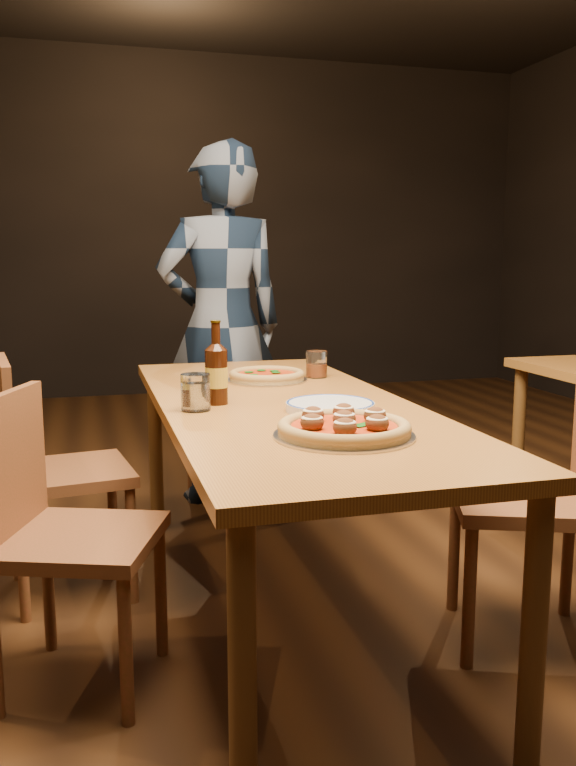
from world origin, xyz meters
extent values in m
plane|color=black|center=(0.00, 0.00, 0.00)|extent=(9.00, 9.00, 0.00)
plane|color=black|center=(0.00, 4.50, 1.50)|extent=(7.00, 0.00, 7.00)
cube|color=brown|center=(0.00, 0.00, 0.73)|extent=(0.80, 2.00, 0.04)
cylinder|color=brown|center=(-0.34, -0.94, 0.35)|extent=(0.06, 0.06, 0.71)
cylinder|color=brown|center=(-0.34, 0.94, 0.35)|extent=(0.06, 0.06, 0.71)
cylinder|color=brown|center=(0.34, -0.94, 0.35)|extent=(0.06, 0.06, 0.71)
cylinder|color=brown|center=(0.34, 0.94, 0.35)|extent=(0.06, 0.06, 0.71)
cylinder|color=brown|center=(1.36, 0.74, 0.35)|extent=(0.06, 0.06, 0.71)
cylinder|color=#B7B7BF|center=(0.03, -0.52, 0.75)|extent=(0.37, 0.37, 0.01)
cylinder|color=#B1834A|center=(0.03, -0.52, 0.77)|extent=(0.35, 0.35, 0.02)
torus|color=#B1834A|center=(0.03, -0.52, 0.78)|extent=(0.35, 0.35, 0.03)
cylinder|color=#A71709|center=(0.03, -0.52, 0.78)|extent=(0.28, 0.28, 0.00)
cylinder|color=#B7B7BF|center=(0.05, 0.43, 0.75)|extent=(0.31, 0.31, 0.01)
cylinder|color=#B1834A|center=(0.05, 0.43, 0.77)|extent=(0.29, 0.29, 0.02)
torus|color=#B1834A|center=(0.05, 0.43, 0.77)|extent=(0.29, 0.29, 0.03)
cylinder|color=#A71709|center=(0.05, 0.43, 0.78)|extent=(0.22, 0.22, 0.00)
cylinder|color=white|center=(0.10, -0.18, 0.76)|extent=(0.27, 0.27, 0.03)
cylinder|color=black|center=(-0.22, 0.02, 0.84)|extent=(0.07, 0.07, 0.18)
cylinder|color=black|center=(-0.22, 0.02, 0.97)|extent=(0.03, 0.03, 0.09)
cylinder|color=gold|center=(-0.22, 0.02, 0.84)|extent=(0.07, 0.07, 0.07)
cylinder|color=white|center=(-0.30, -0.07, 0.81)|extent=(0.09, 0.09, 0.11)
cylinder|color=#913D10|center=(0.26, 0.46, 0.80)|extent=(0.08, 0.08, 0.10)
imported|color=black|center=(0.04, 1.34, 0.89)|extent=(0.68, 0.48, 1.77)
camera|label=1|loc=(-0.62, -2.32, 1.21)|focal=35.00mm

